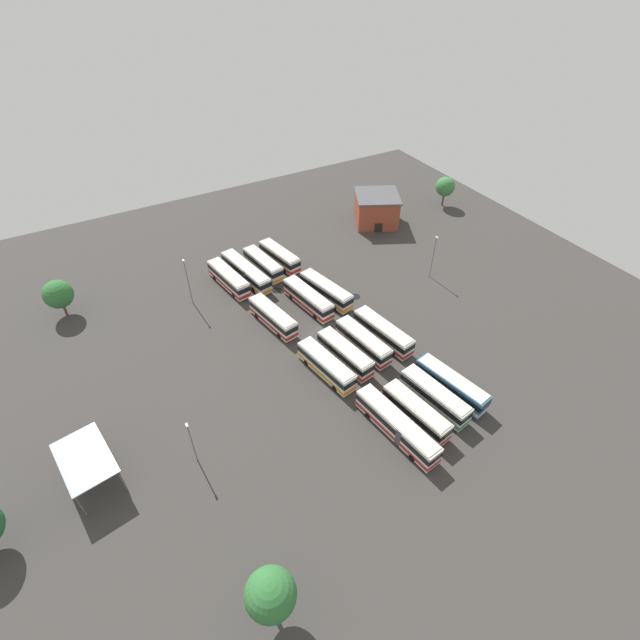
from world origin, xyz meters
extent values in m
plane|color=#383533|center=(0.00, 0.00, 0.00)|extent=(121.41, 121.41, 0.00)
cube|color=teal|center=(-20.46, -9.18, 1.78)|extent=(11.71, 4.70, 2.97)
cube|color=beige|center=(-20.46, -9.18, 3.34)|extent=(11.22, 4.41, 0.14)
cube|color=black|center=(-20.46, -9.18, 2.26)|extent=(11.77, 4.74, 0.95)
cube|color=silver|center=(-20.46, -9.18, 0.95)|extent=(11.77, 4.74, 0.59)
cube|color=black|center=(-14.84, -8.07, 2.36)|extent=(0.46, 2.05, 1.09)
cylinder|color=black|center=(-17.20, -7.35, 0.50)|extent=(1.04, 0.49, 1.00)
cylinder|color=black|center=(-16.75, -9.64, 0.50)|extent=(1.04, 0.49, 1.00)
cylinder|color=black|center=(-24.16, -8.72, 0.50)|extent=(1.04, 0.49, 1.00)
cylinder|color=black|center=(-23.71, -11.01, 0.50)|extent=(1.04, 0.49, 1.00)
cube|color=silver|center=(-20.97, -5.68, 1.78)|extent=(11.20, 4.27, 2.97)
cube|color=beige|center=(-20.97, -5.68, 3.34)|extent=(10.74, 4.00, 0.14)
cube|color=black|center=(-20.97, -5.68, 2.26)|extent=(11.26, 4.32, 0.95)
cube|color=#2D8C4C|center=(-20.97, -5.68, 0.95)|extent=(11.26, 4.32, 0.59)
cube|color=black|center=(-15.56, -4.79, 2.36)|extent=(0.40, 2.06, 1.09)
cylinder|color=black|center=(-17.81, -3.98, 0.50)|extent=(1.04, 0.46, 1.00)
cylinder|color=black|center=(-17.44, -6.28, 0.50)|extent=(1.04, 0.46, 1.00)
cylinder|color=black|center=(-24.50, -5.07, 0.50)|extent=(1.04, 0.46, 1.00)
cylinder|color=black|center=(-24.13, -7.38, 0.50)|extent=(1.04, 0.46, 1.00)
cube|color=silver|center=(-21.88, -1.61, 1.78)|extent=(10.79, 4.13, 2.97)
cube|color=beige|center=(-21.88, -1.61, 3.34)|extent=(10.34, 3.87, 0.14)
cube|color=black|center=(-21.88, -1.61, 2.26)|extent=(10.85, 4.18, 0.95)
cube|color=red|center=(-21.88, -1.61, 0.95)|extent=(10.85, 4.18, 0.59)
cube|color=black|center=(-16.67, -0.80, 2.36)|extent=(0.38, 2.06, 1.09)
cylinder|color=black|center=(-18.84, 0.04, 0.50)|extent=(1.03, 0.45, 1.00)
cylinder|color=black|center=(-18.48, -2.26, 0.50)|extent=(1.03, 0.45, 1.00)
cylinder|color=black|center=(-25.28, -0.97, 0.50)|extent=(1.03, 0.45, 1.00)
cylinder|color=black|center=(-24.92, -3.27, 0.50)|extent=(1.03, 0.45, 1.00)
cube|color=silver|center=(-22.37, 2.02, 1.78)|extent=(13.85, 4.38, 2.97)
cube|color=beige|center=(-22.37, 2.02, 3.34)|extent=(13.28, 4.10, 0.14)
cube|color=black|center=(-22.37, 2.02, 2.26)|extent=(13.92, 4.42, 0.95)
cube|color=red|center=(-22.37, 2.02, 0.95)|extent=(13.92, 4.42, 0.59)
cube|color=black|center=(-15.60, 2.95, 2.36)|extent=(0.34, 2.07, 1.09)
cube|color=#47474C|center=(-23.85, 1.81, 1.78)|extent=(1.25, 2.68, 2.85)
cylinder|color=black|center=(-18.34, 3.75, 0.50)|extent=(1.03, 0.43, 1.00)
cylinder|color=black|center=(-18.02, 1.44, 0.50)|extent=(1.03, 0.43, 1.00)
cylinder|color=black|center=(-26.71, 2.59, 0.50)|extent=(1.03, 0.43, 1.00)
cylinder|color=black|center=(-26.39, 0.28, 0.50)|extent=(1.03, 0.43, 1.00)
cube|color=silver|center=(-6.31, -7.19, 1.78)|extent=(11.72, 4.38, 2.97)
cube|color=beige|center=(-6.31, -7.19, 3.34)|extent=(11.23, 4.11, 0.14)
cube|color=black|center=(-6.31, -7.19, 2.26)|extent=(11.78, 4.43, 0.95)
cube|color=red|center=(-6.31, -7.19, 0.95)|extent=(11.78, 4.43, 0.59)
cube|color=black|center=(-0.65, -6.25, 2.36)|extent=(0.40, 2.06, 1.09)
cylinder|color=black|center=(-3.00, -5.46, 0.50)|extent=(1.04, 0.46, 1.00)
cylinder|color=black|center=(-2.61, -7.76, 0.50)|extent=(1.04, 0.46, 1.00)
cylinder|color=black|center=(-10.00, -6.62, 0.50)|extent=(1.04, 0.46, 1.00)
cylinder|color=black|center=(-9.62, -8.92, 0.50)|extent=(1.04, 0.46, 1.00)
cube|color=silver|center=(-6.63, -3.08, 1.78)|extent=(10.96, 4.05, 2.97)
cube|color=beige|center=(-6.63, -3.08, 3.34)|extent=(10.50, 3.79, 0.14)
cube|color=black|center=(-6.63, -3.08, 2.26)|extent=(11.02, 4.09, 0.95)
cube|color=red|center=(-6.63, -3.08, 0.95)|extent=(11.02, 4.09, 0.59)
cube|color=black|center=(-1.32, -2.31, 2.36)|extent=(0.36, 2.07, 1.09)
cylinder|color=black|center=(-3.51, -1.45, 0.50)|extent=(1.03, 0.44, 1.00)
cylinder|color=black|center=(-3.18, -3.76, 0.50)|extent=(1.03, 0.44, 1.00)
cylinder|color=black|center=(-10.08, -2.41, 0.50)|extent=(1.03, 0.44, 1.00)
cylinder|color=black|center=(-9.75, -4.72, 0.50)|extent=(1.03, 0.44, 1.00)
cube|color=silver|center=(-7.48, 0.85, 1.78)|extent=(10.79, 4.23, 2.97)
cube|color=beige|center=(-7.48, 0.85, 3.34)|extent=(10.34, 3.96, 0.14)
cube|color=black|center=(-7.48, 0.85, 2.26)|extent=(10.85, 4.27, 0.95)
cube|color=red|center=(-7.48, 0.85, 0.95)|extent=(10.85, 4.27, 0.59)
cube|color=black|center=(-2.28, 1.72, 2.36)|extent=(0.40, 2.06, 1.09)
cylinder|color=black|center=(-4.45, 2.54, 0.50)|extent=(1.04, 0.46, 1.00)
cylinder|color=black|center=(-4.07, 0.24, 0.50)|extent=(1.04, 0.46, 1.00)
cylinder|color=black|center=(-10.88, 1.47, 0.50)|extent=(1.04, 0.46, 1.00)
cylinder|color=black|center=(-10.50, -0.83, 0.50)|extent=(1.04, 0.46, 1.00)
cube|color=silver|center=(-8.24, 4.66, 1.78)|extent=(11.19, 4.37, 2.97)
cube|color=beige|center=(-8.24, 4.66, 3.34)|extent=(10.73, 4.10, 0.14)
cube|color=black|center=(-8.24, 4.66, 2.26)|extent=(11.25, 4.42, 0.95)
cube|color=orange|center=(-8.24, 4.66, 0.95)|extent=(11.25, 4.42, 0.59)
cube|color=black|center=(-2.85, 5.60, 2.36)|extent=(0.42, 2.06, 1.09)
cylinder|color=black|center=(-5.11, 6.39, 0.50)|extent=(1.04, 0.47, 1.00)
cylinder|color=black|center=(-4.71, 4.09, 0.50)|extent=(1.04, 0.47, 1.00)
cylinder|color=black|center=(-11.78, 5.23, 0.50)|extent=(1.04, 0.47, 1.00)
cylinder|color=black|center=(-11.38, 2.93, 0.50)|extent=(1.04, 0.47, 1.00)
cube|color=silver|center=(8.04, -4.71, 1.78)|extent=(11.83, 4.98, 2.97)
cube|color=beige|center=(8.04, -4.71, 3.34)|extent=(11.34, 4.68, 0.14)
cube|color=black|center=(8.04, -4.71, 2.26)|extent=(11.90, 5.03, 0.95)
cube|color=orange|center=(8.04, -4.71, 0.95)|extent=(11.90, 5.03, 0.59)
cube|color=black|center=(13.70, -3.46, 2.36)|extent=(0.51, 2.04, 1.09)
cylinder|color=black|center=(11.29, -2.80, 0.50)|extent=(1.04, 0.51, 1.00)
cylinder|color=black|center=(11.79, -5.07, 0.50)|extent=(1.04, 0.51, 1.00)
cylinder|color=black|center=(4.29, -4.35, 0.50)|extent=(1.04, 0.51, 1.00)
cylinder|color=black|center=(4.80, -6.63, 0.50)|extent=(1.04, 0.51, 1.00)
cube|color=silver|center=(7.57, -0.77, 1.78)|extent=(11.79, 4.34, 2.97)
cube|color=beige|center=(7.57, -0.77, 3.34)|extent=(11.30, 4.07, 0.14)
cube|color=black|center=(7.57, -0.77, 2.26)|extent=(11.86, 4.39, 0.95)
cube|color=red|center=(7.57, -0.77, 0.95)|extent=(11.86, 4.39, 0.59)
cube|color=black|center=(13.28, 0.15, 2.36)|extent=(0.39, 2.06, 1.09)
cylinder|color=black|center=(10.92, 0.95, 0.50)|extent=(1.04, 0.46, 1.00)
cylinder|color=black|center=(11.29, -1.35, 0.50)|extent=(1.04, 0.46, 1.00)
cylinder|color=black|center=(3.86, -0.18, 0.50)|extent=(1.04, 0.46, 1.00)
cylinder|color=black|center=(4.23, -2.49, 0.50)|extent=(1.04, 0.46, 1.00)
cube|color=silver|center=(6.08, 6.81, 1.78)|extent=(10.94, 4.44, 2.97)
cube|color=beige|center=(6.08, 6.81, 3.34)|extent=(10.49, 4.16, 0.14)
cube|color=black|center=(6.08, 6.81, 2.26)|extent=(11.00, 4.49, 0.95)
cube|color=red|center=(6.08, 6.81, 0.95)|extent=(11.00, 4.49, 0.59)
cube|color=black|center=(11.33, 7.79, 2.36)|extent=(0.44, 2.05, 1.09)
cylinder|color=black|center=(9.11, 8.56, 0.50)|extent=(1.04, 0.48, 1.00)
cylinder|color=black|center=(9.54, 6.27, 0.50)|extent=(1.04, 0.48, 1.00)
cylinder|color=black|center=(2.61, 7.35, 0.50)|extent=(1.04, 0.48, 1.00)
cylinder|color=black|center=(3.04, 5.06, 0.50)|extent=(1.04, 0.48, 1.00)
cube|color=silver|center=(22.39, -2.29, 1.78)|extent=(10.82, 4.41, 2.97)
cube|color=beige|center=(22.39, -2.29, 3.34)|extent=(10.36, 4.14, 0.14)
cube|color=black|center=(22.39, -2.29, 2.26)|extent=(10.87, 4.46, 0.95)
cube|color=red|center=(22.39, -2.29, 0.95)|extent=(10.87, 4.46, 0.59)
cube|color=black|center=(27.58, -1.33, 2.36)|extent=(0.44, 2.06, 1.09)
cylinder|color=black|center=(25.39, -0.55, 0.50)|extent=(1.04, 0.48, 1.00)
cylinder|color=black|center=(25.81, -2.84, 0.50)|extent=(1.04, 0.48, 1.00)
cylinder|color=black|center=(18.97, -1.74, 0.50)|extent=(1.04, 0.48, 1.00)
cylinder|color=black|center=(19.39, -4.03, 0.50)|extent=(1.04, 0.48, 1.00)
cube|color=silver|center=(21.48, 1.71, 1.78)|extent=(10.87, 4.03, 2.97)
cube|color=beige|center=(21.48, 1.71, 3.34)|extent=(10.42, 3.77, 0.14)
cube|color=black|center=(21.48, 1.71, 2.26)|extent=(10.93, 4.07, 0.95)
cube|color=orange|center=(21.48, 1.71, 0.95)|extent=(10.93, 4.07, 0.59)
cube|color=black|center=(26.74, 2.47, 2.36)|extent=(0.36, 2.07, 1.09)
cylinder|color=black|center=(24.57, 3.33, 0.50)|extent=(1.03, 0.44, 1.00)
cylinder|color=black|center=(24.90, 1.02, 0.50)|extent=(1.03, 0.44, 1.00)
cylinder|color=black|center=(18.05, 2.39, 0.50)|extent=(1.03, 0.44, 1.00)
cylinder|color=black|center=(18.39, 0.08, 0.50)|extent=(1.03, 0.44, 1.00)
cube|color=silver|center=(20.71, 5.65, 1.78)|extent=(13.87, 4.80, 2.97)
cube|color=beige|center=(20.71, 5.65, 3.34)|extent=(13.29, 4.51, 0.14)
cube|color=black|center=(20.71, 5.65, 2.26)|extent=(13.94, 4.85, 0.95)
cube|color=orange|center=(20.71, 5.65, 0.95)|extent=(13.94, 4.85, 0.59)
cube|color=black|center=(27.45, 6.80, 2.36)|extent=(0.41, 2.06, 1.09)
cube|color=#47474C|center=(19.24, 5.39, 1.78)|extent=(1.32, 2.70, 2.85)
cylinder|color=black|center=(24.68, 7.51, 0.50)|extent=(1.04, 0.46, 1.00)
cylinder|color=black|center=(25.08, 5.21, 0.50)|extent=(1.04, 0.46, 1.00)
cylinder|color=black|center=(16.35, 6.08, 0.50)|extent=(1.04, 0.46, 1.00)
cylinder|color=black|center=(16.75, 3.78, 0.50)|extent=(1.04, 0.46, 1.00)
cube|color=silver|center=(20.28, 9.32, 1.78)|extent=(11.64, 4.33, 2.97)
cube|color=beige|center=(20.28, 9.32, 3.34)|extent=(11.16, 4.06, 0.14)
cube|color=black|center=(20.28, 9.32, 2.26)|extent=(11.70, 4.38, 0.95)
cube|color=red|center=(20.28, 9.32, 0.95)|extent=(11.70, 4.38, 0.59)
cube|color=black|center=(25.90, 10.23, 2.36)|extent=(0.39, 2.06, 1.09)
cylinder|color=black|center=(23.57, 11.03, 0.50)|extent=(1.04, 0.46, 1.00)
cylinder|color=black|center=(23.95, 8.73, 0.50)|extent=(1.04, 0.46, 1.00)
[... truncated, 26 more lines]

